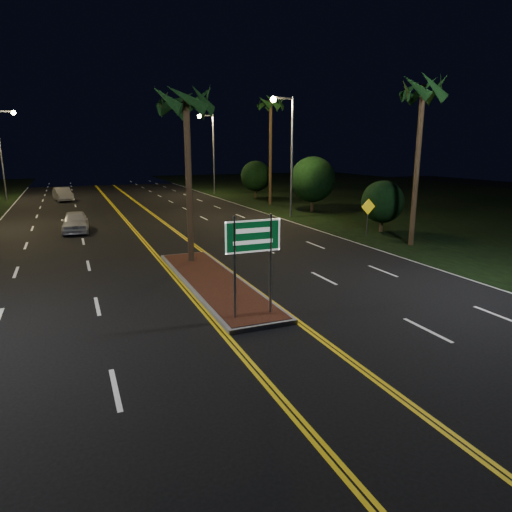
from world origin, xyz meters
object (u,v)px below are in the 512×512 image
streetlight_right_far (210,145)px  shrub_mid (313,179)px  median_island (214,282)px  shrub_far (256,176)px  palm_median (186,101)px  streetlight_right_mid (287,143)px  streetlight_left_far (4,144)px  car_near (75,220)px  palm_right_far (271,105)px  warning_sign (368,212)px  highway_sign (253,246)px  shrub_near (383,202)px  car_far (63,193)px  palm_right_near (423,91)px

streetlight_right_far → shrub_mid: bearing=-79.3°
median_island → shrub_far: size_ratio=2.59×
median_island → shrub_far: shrub_far is taller
palm_median → shrub_mid: palm_median is taller
median_island → shrub_mid: bearing=50.5°
streetlight_right_mid → palm_median: (-10.61, -11.50, 1.62)m
streetlight_left_far → car_near: (5.82, -22.49, -4.87)m
palm_median → palm_right_far: size_ratio=0.81×
streetlight_right_mid → palm_right_far: bearing=74.7°
streetlight_left_far → streetlight_right_mid: same height
streetlight_left_far → warning_sign: (22.41, -30.84, -4.18)m
highway_sign → shrub_near: bearing=39.7°
median_island → car_far: (-5.54, 33.85, 0.70)m
streetlight_left_far → palm_median: size_ratio=1.08×
median_island → palm_right_near: 15.21m
shrub_far → car_near: size_ratio=0.84×
streetlight_left_far → shrub_near: streetlight_left_far is taller
shrub_far → car_near: (-18.59, -14.49, -1.56)m
palm_right_far → shrub_near: palm_right_far is taller
streetlight_left_far → car_far: (5.08, -3.15, -4.87)m
shrub_mid → car_near: 19.06m
streetlight_right_mid → car_near: size_ratio=1.92×
streetlight_left_far → shrub_far: bearing=-18.1°
warning_sign → streetlight_right_far: bearing=93.2°
median_island → shrub_far: bearing=64.6°
shrub_near → shrub_mid: size_ratio=0.71×
streetlight_left_far → streetlight_right_far: (21.23, -2.00, 0.00)m
streetlight_left_far → palm_right_near: palm_right_near is taller
streetlight_right_mid → palm_median: size_ratio=1.08×
shrub_mid → streetlight_left_far: bearing=140.9°
palm_right_near → shrub_near: (1.00, 4.00, -6.27)m
highway_sign → shrub_mid: shrub_mid is taller
streetlight_right_far → warning_sign: bearing=-87.7°
median_island → palm_median: 8.00m
highway_sign → palm_right_far: palm_right_far is taller
streetlight_right_far → palm_median: size_ratio=1.08×
palm_right_far → highway_sign: bearing=-115.2°
palm_right_near → warning_sign: size_ratio=4.05×
highway_sign → shrub_far: 35.96m
palm_right_far → car_far: palm_right_far is taller
palm_right_far → car_near: palm_right_far is taller
palm_right_near → shrub_mid: size_ratio=2.01×
highway_sign → shrub_mid: 25.41m
median_island → streetlight_right_mid: (10.61, 15.00, 5.57)m
highway_sign → shrub_mid: bearing=56.6°
streetlight_left_far → highway_sign: bearing=-75.6°
shrub_far → car_far: size_ratio=0.84×
shrub_near → shrub_far: size_ratio=0.83×
median_island → warning_sign: size_ratio=4.46×
shrub_far → car_far: 19.99m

